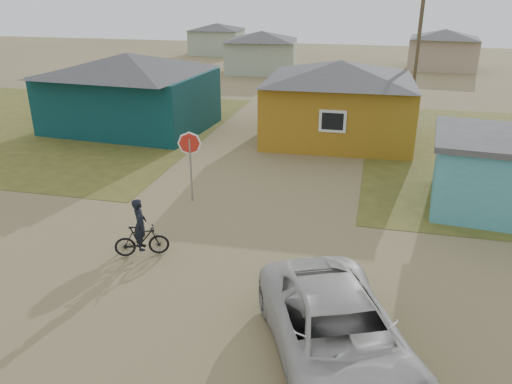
% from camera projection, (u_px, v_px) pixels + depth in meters
% --- Properties ---
extents(ground, '(120.00, 120.00, 0.00)m').
position_uv_depth(ground, '(196.00, 275.00, 13.30)').
color(ground, olive).
extents(grass_nw, '(20.00, 18.00, 0.00)m').
position_uv_depth(grass_nw, '(39.00, 124.00, 28.02)').
color(grass_nw, brown).
rests_on(grass_nw, ground).
extents(house_teal, '(8.93, 7.08, 4.00)m').
position_uv_depth(house_teal, '(130.00, 90.00, 26.50)').
color(house_teal, '#092F32').
rests_on(house_teal, ground).
extents(house_yellow, '(7.72, 6.76, 3.90)m').
position_uv_depth(house_yellow, '(339.00, 99.00, 24.59)').
color(house_yellow, '#9A6A17').
rests_on(house_yellow, ground).
extents(house_pale_west, '(7.04, 6.15, 3.60)m').
position_uv_depth(house_pale_west, '(262.00, 51.00, 44.47)').
color(house_pale_west, '#9AA790').
rests_on(house_pale_west, ground).
extents(house_beige_east, '(6.95, 6.05, 3.60)m').
position_uv_depth(house_beige_east, '(443.00, 49.00, 46.41)').
color(house_beige_east, tan).
rests_on(house_beige_east, ground).
extents(house_pale_north, '(6.28, 5.81, 3.40)m').
position_uv_depth(house_pale_north, '(217.00, 38.00, 57.04)').
color(house_pale_north, '#9AA790').
rests_on(house_pale_north, ground).
extents(utility_pole_near, '(1.40, 0.20, 8.00)m').
position_uv_depth(utility_pole_near, '(419.00, 41.00, 30.11)').
color(utility_pole_near, '#4D412E').
rests_on(utility_pole_near, ground).
extents(utility_pole_far, '(1.40, 0.20, 8.00)m').
position_uv_depth(utility_pole_far, '(420.00, 24.00, 44.29)').
color(utility_pole_far, '#4D412E').
rests_on(utility_pole_far, ground).
extents(stop_sign, '(0.83, 0.19, 2.56)m').
position_uv_depth(stop_sign, '(190.00, 151.00, 17.27)').
color(stop_sign, gray).
rests_on(stop_sign, ground).
extents(cyclist, '(1.58, 1.01, 1.74)m').
position_uv_depth(cyclist, '(141.00, 235.00, 14.08)').
color(cyclist, black).
rests_on(cyclist, ground).
extents(vehicle, '(4.36, 5.91, 1.49)m').
position_uv_depth(vehicle, '(339.00, 335.00, 9.86)').
color(vehicle, '#B1B1AD').
rests_on(vehicle, ground).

